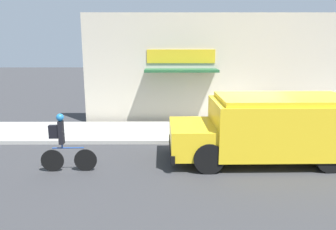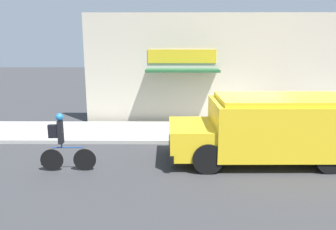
% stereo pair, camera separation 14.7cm
% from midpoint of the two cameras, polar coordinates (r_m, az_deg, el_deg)
% --- Properties ---
extents(ground_plane, '(70.00, 70.00, 0.00)m').
position_cam_midpoint_polar(ground_plane, '(11.82, 13.67, -5.02)').
color(ground_plane, '#38383A').
extents(sidewalk, '(28.00, 2.79, 0.13)m').
position_cam_midpoint_polar(sidewalk, '(13.10, 12.32, -2.90)').
color(sidewalk, '#ADAAA3').
rests_on(sidewalk, ground_plane).
extents(storefront, '(12.60, 1.09, 4.69)m').
position_cam_midpoint_polar(storefront, '(14.41, 11.05, 7.79)').
color(storefront, beige).
rests_on(storefront, ground_plane).
extents(school_bus, '(5.43, 2.69, 1.96)m').
position_cam_midpoint_polar(school_bus, '(10.16, 17.68, -2.07)').
color(school_bus, yellow).
rests_on(school_bus, ground_plane).
extents(cyclist, '(1.53, 0.21, 1.64)m').
position_cam_midpoint_polar(cyclist, '(9.42, -17.44, -4.68)').
color(cyclist, black).
rests_on(cyclist, ground_plane).
extents(trash_bin, '(0.56, 0.56, 0.93)m').
position_cam_midpoint_polar(trash_bin, '(14.40, 19.56, 0.23)').
color(trash_bin, slate).
rests_on(trash_bin, sidewalk).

